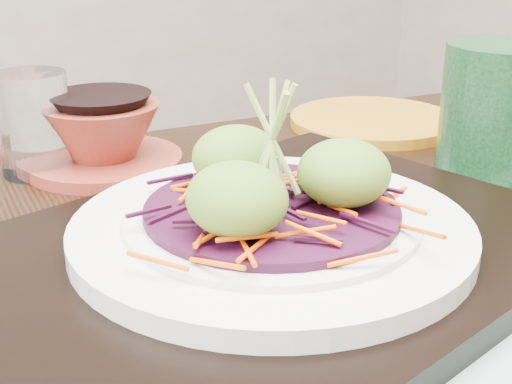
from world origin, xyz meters
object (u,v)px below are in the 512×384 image
green_jar (500,112)px  yellow_plate (373,121)px  white_plate (272,228)px  serving_tray (271,253)px  water_glass (34,124)px  terracotta_bowl_set (103,139)px  dining_table (237,363)px

green_jar → yellow_plate: bearing=82.7°
white_plate → yellow_plate: 0.41m
serving_tray → water_glass: water_glass is taller
water_glass → green_jar: (0.37, -0.26, 0.01)m
water_glass → green_jar: size_ratio=0.78×
terracotta_bowl_set → green_jar: size_ratio=1.30×
serving_tray → yellow_plate: 0.41m
water_glass → terracotta_bowl_set: bearing=-20.9°
dining_table → yellow_plate: bearing=40.3°
dining_table → white_plate: bearing=-50.7°
water_glass → serving_tray: bearing=-76.6°
white_plate → terracotta_bowl_set: bearing=92.4°
serving_tray → dining_table: bearing=112.4°
white_plate → green_jar: bearing=8.1°
water_glass → yellow_plate: bearing=-8.9°
serving_tray → yellow_plate: (0.32, 0.24, -0.01)m
serving_tray → white_plate: size_ratio=1.54×
white_plate → water_glass: (-0.07, 0.31, 0.02)m
dining_table → terracotta_bowl_set: size_ratio=6.85×
serving_tray → terracotta_bowl_set: 0.28m
water_glass → yellow_plate: (0.40, -0.06, -0.04)m
dining_table → serving_tray: bearing=-50.7°
serving_tray → terracotta_bowl_set: bearing=83.1°
water_glass → terracotta_bowl_set: 0.07m
white_plate → yellow_plate: bearing=37.0°
terracotta_bowl_set → yellow_plate: 0.34m
serving_tray → terracotta_bowl_set: size_ratio=2.61×
water_glass → green_jar: green_jar is taller
terracotta_bowl_set → yellow_plate: size_ratio=0.83×
terracotta_bowl_set → green_jar: green_jar is taller
dining_table → terracotta_bowl_set: 0.28m
water_glass → yellow_plate: size_ratio=0.50×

